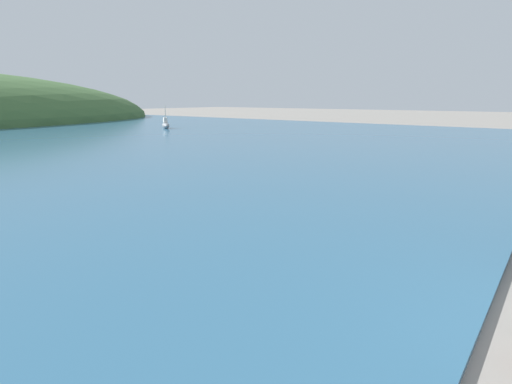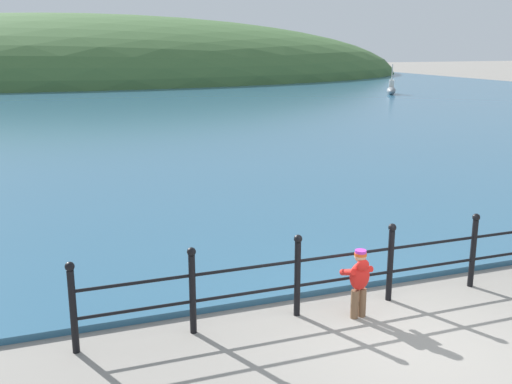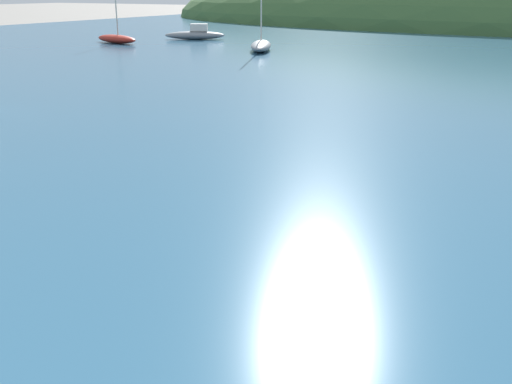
{
  "view_description": "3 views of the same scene",
  "coord_description": "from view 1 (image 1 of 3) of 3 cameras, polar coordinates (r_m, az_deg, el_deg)",
  "views": [
    {
      "loc": [
        -5.3,
        1.47,
        2.96
      ],
      "look_at": [
        0.95,
        6.32,
        1.1
      ],
      "focal_mm": 28.0,
      "sensor_mm": 36.0,
      "label": 1
    },
    {
      "loc": [
        -4.42,
        -5.69,
        3.79
      ],
      "look_at": [
        -0.91,
        3.79,
        1.26
      ],
      "focal_mm": 42.0,
      "sensor_mm": 36.0,
      "label": 2
    },
    {
      "loc": [
        3.79,
        1.49,
        3.07
      ],
      "look_at": [
        0.53,
        7.35,
        0.78
      ],
      "focal_mm": 42.0,
      "sensor_mm": 36.0,
      "label": 3
    }
  ],
  "objects": [
    {
      "name": "boat_red_dinghy",
      "position": [
        40.56,
        -12.78,
        9.36
      ],
      "size": [
        1.62,
        2.07,
        2.18
      ],
      "color": "gray",
      "rests_on": "water"
    }
  ]
}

